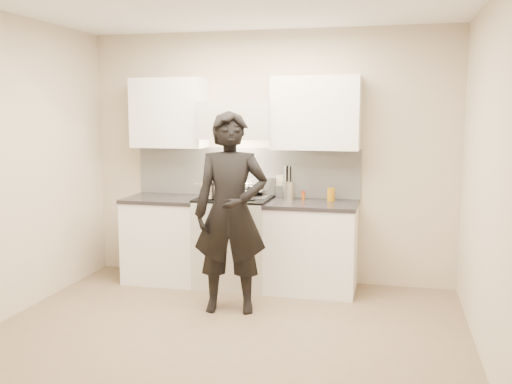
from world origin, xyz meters
TOP-DOWN VIEW (x-y plane):
  - ground_plane at (0.00, 0.00)m, footprint 4.00×4.00m
  - room_shell at (-0.06, 0.37)m, footprint 4.04×3.54m
  - stove at (-0.30, 1.42)m, footprint 0.76×0.65m
  - counter_right at (0.53, 1.43)m, footprint 0.92×0.67m
  - counter_left at (-1.08, 1.43)m, footprint 0.82×0.67m
  - wok at (-0.16, 1.57)m, footprint 0.34×0.41m
  - stock_pot at (-0.50, 1.28)m, footprint 0.35×0.31m
  - utensil_crock at (0.24, 1.60)m, footprint 0.13×0.13m
  - spice_jar at (0.41, 1.61)m, footprint 0.04×0.04m
  - oil_glass at (0.70, 1.57)m, footprint 0.08×0.08m
  - person at (-0.11, 0.63)m, footprint 0.74×0.55m

SIDE VIEW (x-z plane):
  - ground_plane at x=0.00m, z-range 0.00..0.00m
  - counter_right at x=0.53m, z-range 0.00..0.92m
  - counter_left at x=-1.08m, z-range 0.00..0.92m
  - stove at x=-0.30m, z-range 0.00..0.95m
  - person at x=-0.11m, z-range 0.00..1.85m
  - spice_jar at x=0.41m, z-range 0.92..1.01m
  - oil_glass at x=0.70m, z-range 0.92..1.06m
  - utensil_crock at x=0.24m, z-range 0.85..1.21m
  - stock_pot at x=-0.50m, z-range 0.96..1.13m
  - wok at x=-0.16m, z-range 0.91..1.19m
  - room_shell at x=-0.06m, z-range 0.25..2.95m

